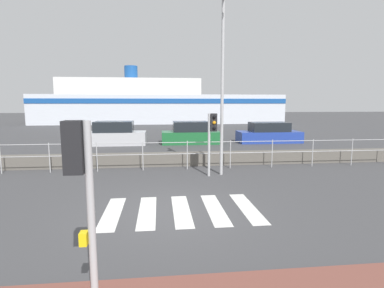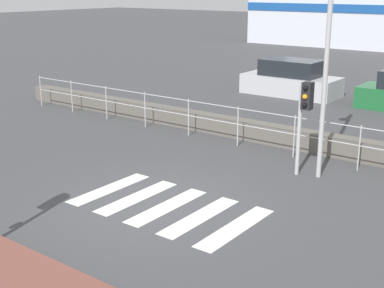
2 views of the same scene
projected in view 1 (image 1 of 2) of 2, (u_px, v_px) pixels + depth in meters
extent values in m
plane|color=#424244|center=(169.00, 211.00, 7.91)|extent=(160.00, 160.00, 0.00)
cube|color=silver|center=(112.00, 213.00, 7.75)|extent=(0.45, 2.40, 0.01)
cube|color=silver|center=(147.00, 212.00, 7.85)|extent=(0.45, 2.40, 0.01)
cube|color=silver|center=(181.00, 210.00, 7.95)|extent=(0.45, 2.40, 0.01)
cube|color=silver|center=(215.00, 209.00, 8.04)|extent=(0.45, 2.40, 0.01)
cube|color=silver|center=(247.00, 208.00, 8.14)|extent=(0.45, 2.40, 0.01)
cube|color=#605B54|center=(165.00, 159.00, 13.57)|extent=(22.95, 0.55, 0.58)
cylinder|color=#B2B2B5|center=(165.00, 143.00, 12.58)|extent=(20.65, 0.03, 0.03)
cylinder|color=#B2B2B5|center=(165.00, 154.00, 12.65)|extent=(20.65, 0.03, 0.03)
cylinder|color=#B2B2B5|center=(0.00, 159.00, 11.95)|extent=(0.04, 0.04, 1.23)
cylinder|color=#B2B2B5|center=(49.00, 158.00, 12.15)|extent=(0.04, 0.04, 1.23)
cylinder|color=#B2B2B5|center=(97.00, 157.00, 12.36)|extent=(0.04, 0.04, 1.23)
cylinder|color=#B2B2B5|center=(143.00, 156.00, 12.56)|extent=(0.04, 0.04, 1.23)
cylinder|color=#B2B2B5|center=(187.00, 155.00, 12.76)|extent=(0.04, 0.04, 1.23)
cylinder|color=#B2B2B5|center=(230.00, 154.00, 12.96)|extent=(0.04, 0.04, 1.23)
cylinder|color=#B2B2B5|center=(272.00, 154.00, 13.16)|extent=(0.04, 0.04, 1.23)
cylinder|color=#B2B2B5|center=(313.00, 153.00, 13.37)|extent=(0.04, 0.04, 1.23)
cylinder|color=#B2B2B5|center=(352.00, 152.00, 13.57)|extent=(0.04, 0.04, 1.23)
cylinder|color=#B2B2B5|center=(91.00, 219.00, 3.95)|extent=(0.10, 0.10, 2.62)
cube|color=black|center=(74.00, 147.00, 3.80)|extent=(0.24, 0.24, 0.68)
sphere|color=black|center=(76.00, 130.00, 3.91)|extent=(0.13, 0.13, 0.13)
sphere|color=orange|center=(77.00, 146.00, 3.94)|extent=(0.13, 0.13, 0.13)
sphere|color=black|center=(78.00, 161.00, 3.97)|extent=(0.13, 0.13, 0.13)
cube|color=yellow|center=(84.00, 238.00, 3.98)|extent=(0.10, 0.14, 0.18)
cylinder|color=#B2B2B5|center=(209.00, 145.00, 11.52)|extent=(0.10, 0.10, 2.43)
cube|color=black|center=(214.00, 122.00, 11.42)|extent=(0.24, 0.24, 0.68)
sphere|color=black|center=(214.00, 117.00, 11.25)|extent=(0.13, 0.13, 0.13)
sphere|color=orange|center=(214.00, 123.00, 11.28)|extent=(0.13, 0.13, 0.13)
sphere|color=black|center=(214.00, 128.00, 11.31)|extent=(0.13, 0.13, 0.13)
cylinder|color=#B2B2B5|center=(222.00, 88.00, 11.45)|extent=(0.12, 0.12, 6.77)
cube|color=silver|center=(161.00, 109.00, 42.46)|extent=(33.58, 7.56, 3.90)
cube|color=white|center=(131.00, 87.00, 41.61)|extent=(18.80, 6.05, 2.15)
cube|color=#194C99|center=(161.00, 101.00, 38.57)|extent=(33.58, 0.08, 0.62)
cylinder|color=#194C99|center=(131.00, 73.00, 41.34)|extent=(1.80, 1.80, 1.80)
cube|color=#BCBCC1|center=(114.00, 138.00, 20.36)|extent=(4.24, 1.85, 0.87)
cube|color=#1E2328|center=(114.00, 127.00, 20.25)|extent=(2.55, 1.63, 0.71)
cube|color=#1E6633|center=(191.00, 137.00, 20.93)|extent=(4.01, 1.77, 0.85)
cube|color=#1E2328|center=(191.00, 126.00, 20.82)|extent=(2.41, 1.55, 0.69)
cube|color=#233D9E|center=(269.00, 137.00, 21.54)|extent=(4.45, 1.82, 0.79)
cube|color=#1E2328|center=(269.00, 127.00, 21.44)|extent=(2.67, 1.60, 0.65)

